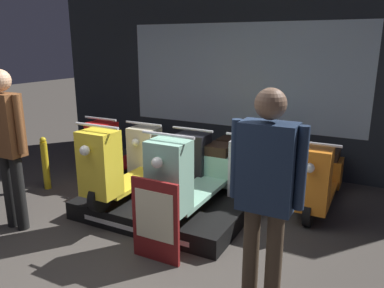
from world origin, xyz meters
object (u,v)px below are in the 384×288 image
object	(u,v)px
scooter_display_left	(131,164)
price_sign_board	(155,221)
scooter_backrow_3	(261,169)
street_bollard	(45,163)
person_right_browsing	(266,185)
scooter_backrow_0	(126,148)
scooter_backrow_2	(211,161)
person_left_browsing	(7,139)
scooter_backrow_1	(166,154)
scooter_backrow_4	(319,178)
scooter_display_right	(195,175)

from	to	relation	value
scooter_display_left	price_sign_board	bearing A→B (deg)	-43.51
scooter_display_left	scooter_backrow_3	world-z (taller)	scooter_display_left
street_bollard	person_right_browsing	bearing A→B (deg)	-15.91
scooter_display_left	scooter_backrow_0	bearing A→B (deg)	129.77
scooter_backrow_2	person_left_browsing	distance (m)	2.72
scooter_backrow_1	person_left_browsing	bearing A→B (deg)	-107.36
scooter_backrow_1	street_bollard	bearing A→B (deg)	-138.36
person_left_browsing	person_right_browsing	distance (m)	2.92
scooter_display_left	scooter_backrow_4	distance (m)	2.42
street_bollard	scooter_backrow_3	bearing A→B (deg)	22.41
person_left_browsing	person_right_browsing	size ratio (longest dim) A/B	1.02
scooter_display_right	scooter_backrow_4	world-z (taller)	scooter_display_right
scooter_backrow_4	scooter_backrow_3	bearing A→B (deg)	180.00
scooter_backrow_1	scooter_backrow_3	world-z (taller)	same
scooter_display_right	street_bollard	world-z (taller)	scooter_display_right
scooter_backrow_1	scooter_backrow_3	bearing A→B (deg)	0.00
scooter_backrow_4	scooter_backrow_1	bearing A→B (deg)	180.00
scooter_backrow_4	street_bollard	bearing A→B (deg)	-161.99
scooter_backrow_1	person_right_browsing	xyz separation A→B (m)	(2.23, -2.20, 0.66)
scooter_backrow_0	scooter_backrow_4	xyz separation A→B (m)	(3.08, 0.00, 0.00)
scooter_backrow_3	person_left_browsing	world-z (taller)	person_left_browsing
scooter_display_right	scooter_backrow_1	xyz separation A→B (m)	(-1.11, 1.18, -0.22)
scooter_backrow_1	person_right_browsing	size ratio (longest dim) A/B	0.98
person_right_browsing	scooter_backrow_1	bearing A→B (deg)	135.40
price_sign_board	scooter_display_right	bearing A→B (deg)	90.76
scooter_display_left	person_right_browsing	size ratio (longest dim) A/B	0.98
scooter_display_right	scooter_backrow_4	distance (m)	1.70
price_sign_board	street_bollard	world-z (taller)	price_sign_board
person_right_browsing	scooter_display_right	bearing A→B (deg)	137.68
scooter_backrow_0	scooter_backrow_2	xyz separation A→B (m)	(1.54, 0.00, 0.00)
street_bollard	person_left_browsing	bearing A→B (deg)	-57.58
scooter_display_right	scooter_display_left	bearing A→B (deg)	180.00
scooter_backrow_1	person_right_browsing	distance (m)	3.20
scooter_backrow_0	person_right_browsing	bearing A→B (deg)	-36.25
scooter_display_right	person_right_browsing	size ratio (longest dim) A/B	0.98
scooter_display_left	person_left_browsing	distance (m)	1.43
scooter_display_left	scooter_backrow_1	xyz separation A→B (m)	(-0.21, 1.18, -0.22)
scooter_backrow_0	scooter_backrow_3	bearing A→B (deg)	0.00
scooter_backrow_3	street_bollard	xyz separation A→B (m)	(-2.87, -1.18, -0.01)
scooter_display_left	person_left_browsing	xyz separation A→B (m)	(-0.90, -1.02, 0.45)
person_left_browsing	price_sign_board	size ratio (longest dim) A/B	2.16
scooter_backrow_3	scooter_backrow_2	bearing A→B (deg)	180.00
scooter_backrow_1	person_right_browsing	world-z (taller)	person_right_browsing
scooter_backrow_0	scooter_backrow_1	size ratio (longest dim) A/B	1.00
scooter_display_left	scooter_display_right	world-z (taller)	same
scooter_backrow_0	person_right_browsing	world-z (taller)	person_right_browsing
scooter_backrow_2	street_bollard	bearing A→B (deg)	-150.60
street_bollard	scooter_backrow_0	bearing A→B (deg)	64.60
scooter_backrow_2	scooter_backrow_3	world-z (taller)	same
scooter_backrow_3	person_left_browsing	distance (m)	3.20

